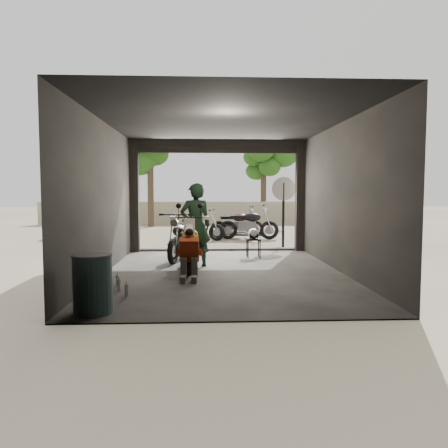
{
  "coord_description": "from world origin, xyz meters",
  "views": [
    {
      "loc": [
        -0.44,
        -9.17,
        1.74
      ],
      "look_at": [
        0.04,
        0.6,
        1.01
      ],
      "focal_mm": 35.0,
      "sensor_mm": 36.0,
      "label": 1
    }
  ],
  "objects": [
    {
      "name": "garage",
      "position": [
        0.0,
        0.55,
        1.28
      ],
      "size": [
        7.0,
        7.13,
        3.2
      ],
      "color": "#2D2B28",
      "rests_on": "ground"
    },
    {
      "name": "main_bike",
      "position": [
        -0.7,
        0.47,
        0.62
      ],
      "size": [
        0.82,
        1.88,
        1.24
      ],
      "primitive_type": null,
      "rotation": [
        0.0,
        0.0,
        -0.03
      ],
      "color": "beige",
      "rests_on": "ground"
    },
    {
      "name": "oil_drum",
      "position": [
        -2.0,
        -3.0,
        0.42
      ],
      "size": [
        0.66,
        0.66,
        0.85
      ],
      "primitive_type": "cylinder",
      "rotation": [
        0.0,
        0.0,
        -0.24
      ],
      "color": "#395C60",
      "rests_on": "ground"
    },
    {
      "name": "tree_right",
      "position": [
        2.8,
        14.0,
        3.56
      ],
      "size": [
        2.2,
        2.2,
        5.0
      ],
      "color": "#382B1E",
      "rests_on": "ground"
    },
    {
      "name": "outside_bike_b",
      "position": [
        0.85,
        7.19,
        0.6
      ],
      "size": [
        1.83,
        0.89,
        1.2
      ],
      "primitive_type": null,
      "rotation": [
        0.0,
        0.0,
        1.66
      ],
      "color": "#3A0D14",
      "rests_on": "ground"
    },
    {
      "name": "outside_bike_c",
      "position": [
        1.22,
        6.55,
        0.64
      ],
      "size": [
        1.99,
        1.05,
        1.28
      ],
      "primitive_type": null,
      "rotation": [
        0.0,
        0.0,
        1.42
      ],
      "color": "black",
      "rests_on": "ground"
    },
    {
      "name": "rider",
      "position": [
        -0.6,
        0.8,
        0.96
      ],
      "size": [
        0.77,
        0.57,
        1.93
      ],
      "primitive_type": "imported",
      "rotation": [
        0.0,
        0.0,
        3.31
      ],
      "color": "black",
      "rests_on": "ground"
    },
    {
      "name": "boundary_wall",
      "position": [
        0.0,
        14.0,
        0.6
      ],
      "size": [
        18.0,
        0.3,
        1.2
      ],
      "primitive_type": "cube",
      "color": "gray",
      "rests_on": "ground"
    },
    {
      "name": "tree_left",
      "position": [
        -3.0,
        12.5,
        3.99
      ],
      "size": [
        2.2,
        2.2,
        5.6
      ],
      "color": "#382B1E",
      "rests_on": "ground"
    },
    {
      "name": "outside_bike_a",
      "position": [
        -0.58,
        6.32,
        0.56
      ],
      "size": [
        1.77,
        1.08,
        1.12
      ],
      "primitive_type": null,
      "rotation": [
        0.0,
        0.0,
        1.31
      ],
      "color": "black",
      "rests_on": "ground"
    },
    {
      "name": "stool",
      "position": [
        0.88,
        2.09,
        0.44
      ],
      "size": [
        0.37,
        0.37,
        0.52
      ],
      "rotation": [
        0.0,
        0.0,
        0.09
      ],
      "color": "black",
      "rests_on": "ground"
    },
    {
      "name": "sign_post",
      "position": [
        2.05,
        4.16,
        1.46
      ],
      "size": [
        0.73,
        0.08,
        2.19
      ],
      "rotation": [
        0.0,
        0.0,
        -0.21
      ],
      "color": "black",
      "rests_on": "ground"
    },
    {
      "name": "helmet",
      "position": [
        0.88,
        2.12,
        0.65
      ],
      "size": [
        0.3,
        0.31,
        0.26
      ],
      "primitive_type": "ellipsoid",
      "rotation": [
        0.0,
        0.0,
        0.08
      ],
      "color": "silver",
      "rests_on": "stool"
    },
    {
      "name": "left_bike",
      "position": [
        -0.99,
        1.84,
        0.6
      ],
      "size": [
        1.12,
        1.91,
        1.21
      ],
      "primitive_type": null,
      "rotation": [
        0.0,
        0.0,
        -0.23
      ],
      "color": "black",
      "rests_on": "ground"
    },
    {
      "name": "ground",
      "position": [
        0.0,
        0.0,
        0.0
      ],
      "size": [
        80.0,
        80.0,
        0.0
      ],
      "primitive_type": "plane",
      "color": "#7A6D56",
      "rests_on": "ground"
    },
    {
      "name": "mechanic",
      "position": [
        -0.71,
        -0.8,
        0.49
      ],
      "size": [
        0.52,
        0.69,
        0.98
      ],
      "primitive_type": null,
      "rotation": [
        0.0,
        0.0,
        -0.02
      ],
      "color": "#A43615",
      "rests_on": "ground"
    }
  ]
}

